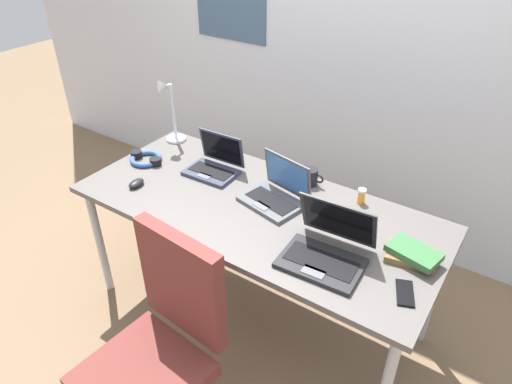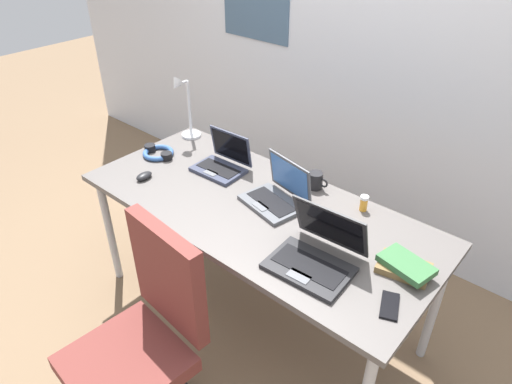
{
  "view_description": "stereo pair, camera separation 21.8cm",
  "coord_description": "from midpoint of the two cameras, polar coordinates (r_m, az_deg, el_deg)",
  "views": [
    {
      "loc": [
        1.02,
        -1.51,
        2.02
      ],
      "look_at": [
        0.0,
        0.0,
        0.82
      ],
      "focal_mm": 32.12,
      "sensor_mm": 36.0,
      "label": 1
    },
    {
      "loc": [
        1.19,
        -1.38,
        2.02
      ],
      "look_at": [
        0.0,
        0.0,
        0.82
      ],
      "focal_mm": 32.12,
      "sensor_mm": 36.0,
      "label": 2
    }
  ],
  "objects": [
    {
      "name": "ground_plane",
      "position": [
        2.72,
        -2.37,
        -14.67
      ],
      "size": [
        12.0,
        12.0,
        0.0
      ],
      "primitive_type": "plane",
      "color": "#7A6047"
    },
    {
      "name": "wall_back",
      "position": [
        2.87,
        10.67,
        18.31
      ],
      "size": [
        6.0,
        0.13,
        2.6
      ],
      "color": "silver",
      "rests_on": "ground_plane"
    },
    {
      "name": "desk",
      "position": [
        2.26,
        -2.77,
        -2.99
      ],
      "size": [
        1.8,
        0.8,
        0.74
      ],
      "color": "#595451",
      "rests_on": "ground_plane"
    },
    {
      "name": "desk_lamp",
      "position": [
        2.79,
        -13.01,
        9.64
      ],
      "size": [
        0.12,
        0.18,
        0.4
      ],
      "color": "silver",
      "rests_on": "desk"
    },
    {
      "name": "laptop_near_lamp",
      "position": [
        2.23,
        -0.28,
        -0.31
      ],
      "size": [
        0.33,
        0.29,
        0.22
      ],
      "color": "#515459",
      "rests_on": "desk"
    },
    {
      "name": "laptop_mid_desk",
      "position": [
        1.9,
        5.49,
        -7.26
      ],
      "size": [
        0.35,
        0.33,
        0.24
      ],
      "color": "#232326",
      "rests_on": "desk"
    },
    {
      "name": "laptop_near_mouse",
      "position": [
        2.49,
        -7.7,
        3.3
      ],
      "size": [
        0.28,
        0.23,
        0.21
      ],
      "color": "#33384C",
      "rests_on": "desk"
    },
    {
      "name": "computer_mouse",
      "position": [
        2.47,
        -17.16,
        0.96
      ],
      "size": [
        0.06,
        0.1,
        0.03
      ],
      "primitive_type": "ellipsoid",
      "rotation": [
        0.0,
        0.0,
        0.06
      ],
      "color": "black",
      "rests_on": "desk"
    },
    {
      "name": "cell_phone",
      "position": [
        1.83,
        14.8,
        -12.21
      ],
      "size": [
        0.11,
        0.15,
        0.01
      ],
      "primitive_type": "cube",
      "rotation": [
        0.0,
        0.0,
        0.39
      ],
      "color": "black",
      "rests_on": "desk"
    },
    {
      "name": "headphones",
      "position": [
        2.69,
        -15.84,
        3.95
      ],
      "size": [
        0.21,
        0.18,
        0.04
      ],
      "color": "#335999",
      "rests_on": "desk"
    },
    {
      "name": "pill_bottle",
      "position": [
        2.26,
        10.34,
        -0.56
      ],
      "size": [
        0.04,
        0.04,
        0.08
      ],
      "color": "gold",
      "rests_on": "desk"
    },
    {
      "name": "book_stack",
      "position": [
        1.97,
        15.93,
        -7.55
      ],
      "size": [
        0.24,
        0.18,
        0.06
      ],
      "color": "brown",
      "rests_on": "desk"
    },
    {
      "name": "coffee_mug",
      "position": [
        2.37,
        4.24,
        1.81
      ],
      "size": [
        0.11,
        0.08,
        0.09
      ],
      "color": "black",
      "rests_on": "desk"
    },
    {
      "name": "office_chair",
      "position": [
        2.06,
        -15.22,
        -20.27
      ],
      "size": [
        0.52,
        0.56,
        0.97
      ],
      "color": "black",
      "rests_on": "ground_plane"
    }
  ]
}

